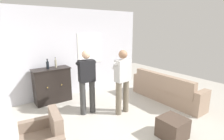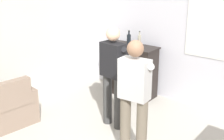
% 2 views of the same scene
% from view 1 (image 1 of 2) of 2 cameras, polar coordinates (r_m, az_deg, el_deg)
% --- Properties ---
extents(ground, '(10.40, 10.40, 0.00)m').
position_cam_1_polar(ground, '(4.27, 3.75, -17.58)').
color(ground, '#B2ADA3').
extents(wall_back_with_window, '(5.20, 0.15, 2.80)m').
position_cam_1_polar(wall_back_with_window, '(5.99, -12.43, 5.66)').
color(wall_back_with_window, silver).
rests_on(wall_back_with_window, ground).
extents(couch, '(0.57, 2.36, 0.87)m').
position_cam_1_polar(couch, '(5.61, 17.01, -6.37)').
color(couch, gray).
rests_on(couch, ground).
extents(sideboard_cabinet, '(1.07, 0.49, 1.05)m').
position_cam_1_polar(sideboard_cabinet, '(5.56, -18.92, -4.72)').
color(sideboard_cabinet, black).
rests_on(sideboard_cabinet, ground).
extents(bottle_wine_green, '(0.08, 0.08, 0.29)m').
position_cam_1_polar(bottle_wine_green, '(5.40, -20.29, 1.62)').
color(bottle_wine_green, black).
rests_on(bottle_wine_green, sideboard_cabinet).
extents(bottle_liquor_amber, '(0.06, 0.06, 0.30)m').
position_cam_1_polar(bottle_liquor_amber, '(5.47, -17.91, 2.05)').
color(bottle_liquor_amber, gray).
rests_on(bottle_liquor_amber, sideboard_cabinet).
extents(ottoman, '(0.51, 0.51, 0.42)m').
position_cam_1_polar(ottoman, '(3.98, 19.15, -17.39)').
color(ottoman, '#47382D').
rests_on(ottoman, ground).
extents(person_standing_left, '(0.55, 0.50, 1.68)m').
position_cam_1_polar(person_standing_left, '(4.49, -8.23, -2.94)').
color(person_standing_left, '#383838').
rests_on(person_standing_left, ground).
extents(person_standing_right, '(0.56, 0.49, 1.68)m').
position_cam_1_polar(person_standing_right, '(4.47, 3.37, -2.89)').
color(person_standing_right, '#6B6051').
rests_on(person_standing_right, ground).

